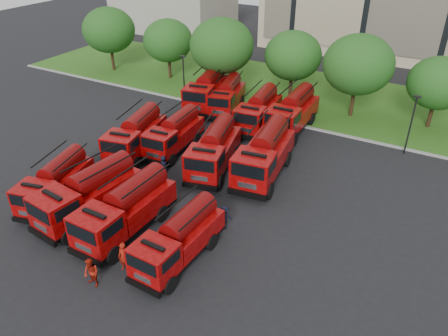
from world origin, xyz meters
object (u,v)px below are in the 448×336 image
object	(u,v)px
fire_truck_1	(89,193)
fire_truck_0	(56,182)
fire_truck_6	(214,149)
fire_truck_7	(265,154)
firefighter_4	(164,173)
fire_truck_11	(293,112)
fire_truck_4	(136,135)
fire_truck_9	(227,96)
firefighter_5	(266,173)
firefighter_1	(94,285)
fire_truck_3	(179,238)
fire_truck_10	(259,110)
fire_truck_5	(174,133)
fire_truck_2	(126,209)
firefighter_3	(224,227)
firefighter_0	(126,270)
firefighter_2	(146,269)
fire_truck_8	(207,90)

from	to	relation	value
fire_truck_1	fire_truck_0	bearing A→B (deg)	-175.75
fire_truck_6	fire_truck_7	distance (m)	3.92
fire_truck_7	firefighter_4	distance (m)	7.89
fire_truck_0	fire_truck_11	size ratio (longest dim) A/B	0.89
fire_truck_6	fire_truck_4	bearing A→B (deg)	173.53
fire_truck_0	fire_truck_9	world-z (taller)	fire_truck_9
fire_truck_6	firefighter_5	xyz separation A→B (m)	(3.85, 1.42, -1.71)
fire_truck_0	fire_truck_7	xyz separation A→B (m)	(11.04, 10.11, 0.32)
fire_truck_4	firefighter_4	xyz separation A→B (m)	(3.92, -1.66, -1.67)
fire_truck_0	firefighter_1	distance (m)	9.34
fire_truck_3	firefighter_1	world-z (taller)	fire_truck_3
fire_truck_7	fire_truck_10	world-z (taller)	fire_truck_7
fire_truck_6	fire_truck_5	bearing A→B (deg)	152.94
fire_truck_2	fire_truck_5	distance (m)	10.99
fire_truck_11	firefighter_3	size ratio (longest dim) A/B	4.81
firefighter_4	firefighter_3	bearing A→B (deg)	-169.84
fire_truck_10	fire_truck_5	bearing A→B (deg)	-124.76
fire_truck_0	fire_truck_2	size ratio (longest dim) A/B	0.93
fire_truck_9	fire_truck_7	bearing A→B (deg)	-62.75
firefighter_0	fire_truck_7	bearing A→B (deg)	67.70
fire_truck_1	fire_truck_7	xyz separation A→B (m)	(7.82, 10.23, 0.12)
fire_truck_10	firefighter_4	xyz separation A→B (m)	(-2.68, -11.19, -1.66)
fire_truck_6	firefighter_3	size ratio (longest dim) A/B	4.80
fire_truck_0	fire_truck_3	world-z (taller)	fire_truck_0
fire_truck_6	firefighter_3	distance (m)	7.66
fire_truck_9	firefighter_4	size ratio (longest dim) A/B	4.67
fire_truck_9	firefighter_3	distance (m)	19.07
fire_truck_7	firefighter_0	xyz separation A→B (m)	(-2.48, -13.17, -1.83)
fire_truck_0	firefighter_1	size ratio (longest dim) A/B	3.82
fire_truck_10	firefighter_1	xyz separation A→B (m)	(0.91, -22.56, -1.66)
fire_truck_3	fire_truck_6	distance (m)	10.47
fire_truck_6	firefighter_2	size ratio (longest dim) A/B	4.50
fire_truck_6	fire_truck_10	bearing A→B (deg)	78.33
firefighter_1	fire_truck_0	bearing A→B (deg)	155.05
firefighter_4	fire_truck_10	bearing A→B (deg)	-67.56
fire_truck_0	fire_truck_2	bearing A→B (deg)	-15.54
fire_truck_0	fire_truck_10	xyz separation A→B (m)	(6.93, 17.72, 0.14)
fire_truck_1	fire_truck_2	distance (m)	3.21
fire_truck_1	fire_truck_8	bearing A→B (deg)	105.00
fire_truck_10	firefighter_2	size ratio (longest dim) A/B	4.27
fire_truck_3	fire_truck_4	world-z (taller)	fire_truck_4
fire_truck_1	fire_truck_7	bearing A→B (deg)	59.01
fire_truck_1	firefighter_3	distance (m)	9.08
fire_truck_0	firefighter_0	xyz separation A→B (m)	(8.56, -3.06, -1.51)
fire_truck_0	fire_truck_1	size ratio (longest dim) A/B	0.90
fire_truck_4	fire_truck_8	xyz separation A→B (m)	(-0.11, 11.46, 0.12)
fire_truck_9	firefighter_4	world-z (taller)	fire_truck_9
fire_truck_9	firefighter_1	xyz separation A→B (m)	(5.33, -24.55, -1.56)
fire_truck_9	firefighter_5	xyz separation A→B (m)	(8.61, -9.20, -1.56)
fire_truck_4	fire_truck_6	distance (m)	6.98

